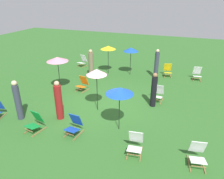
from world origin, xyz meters
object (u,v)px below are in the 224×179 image
Objects in this scene: deckchair_1 at (135,144)px; deckchair_7 at (168,71)px; deckchair_0 at (83,61)px; deckchair_9 at (74,125)px; deckchair_8 at (158,94)px; person_2 at (156,64)px; deckchair_3 at (197,154)px; person_0 at (18,101)px; umbrella_1 at (57,59)px; deckchair_4 at (82,84)px; umbrella_0 at (97,72)px; umbrella_3 at (108,48)px; person_1 at (59,101)px; person_3 at (91,64)px; deckchair_6 at (35,122)px; person_4 at (154,91)px; umbrella_4 at (131,50)px; umbrella_2 at (120,91)px; deckchair_5 at (197,74)px.

deckchair_1 is 0.98× the size of deckchair_7.
deckchair_0 is 8.49m from deckchair_9.
person_2 reaches higher than deckchair_8.
deckchair_7 is (0.11, 7.98, 0.00)m from deckchair_1.
deckchair_3 is 7.27m from person_0.
umbrella_1 reaches higher than person_2.
deckchair_0 is 4.40m from deckchair_4.
umbrella_3 is at bearing 105.50° from umbrella_0.
umbrella_0 is at bearing 24.41° from person_1.
umbrella_3 is at bearing -47.34° from person_0.
person_0 is (0.00, -3.15, -0.95)m from umbrella_1.
deckchair_8 is 4.94m from person_1.
person_1 is 7.10m from person_2.
deckchair_0 is at bearing 120.95° from deckchair_1.
umbrella_0 is at bearing 126.39° from person_3.
umbrella_3 is at bearing 97.53° from deckchair_6.
person_4 is (4.02, 3.64, 0.45)m from deckchair_6.
deckchair_6 is 0.98× the size of deckchair_7.
person_1 is (2.48, -6.90, 0.46)m from deckchair_0.
deckchair_0 is 1.03× the size of deckchair_4.
deckchair_9 is 7.45m from person_2.
deckchair_3 is 1.00× the size of deckchair_4.
deckchair_7 is (4.21, 3.98, 0.00)m from deckchair_4.
person_1 is 0.96× the size of person_3.
deckchair_0 is 0.46× the size of umbrella_4.
person_0 is at bearing -89.97° from umbrella_1.
umbrella_3 reaches higher than deckchair_4.
umbrella_4 reaches higher than deckchair_6.
deckchair_3 is at bearing -50.35° from umbrella_3.
deckchair_0 is at bearing 101.30° from umbrella_1.
person_3 is at bearing 78.83° from person_1.
deckchair_8 is at bearing 105.08° from deckchair_3.
deckchair_6 is 0.47× the size of person_1.
person_4 is (-2.03, 3.36, 0.45)m from deckchair_3.
umbrella_4 is at bearing 130.69° from deckchair_8.
umbrella_0 is 1.85m from umbrella_2.
umbrella_3 is at bearing 110.98° from deckchair_1.
deckchair_8 is at bearing 71.01° from umbrella_2.
deckchair_4 is 0.44× the size of umbrella_3.
deckchair_9 is at bearing -56.87° from deckchair_4.
umbrella_3 is at bearing 115.02° from umbrella_2.
person_2 reaches higher than deckchair_5.
deckchair_9 is (1.57, 0.34, 0.00)m from deckchair_6.
deckchair_7 is at bearing 14.18° from umbrella_4.
deckchair_7 is 7.12m from umbrella_1.
person_3 reaches higher than deckchair_9.
person_3 is at bearing 162.28° from deckchair_8.
umbrella_1 is at bearing -64.38° from deckchair_0.
umbrella_2 is at bearing 151.91° from deckchair_3.
umbrella_0 is at bearing -23.87° from umbrella_1.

